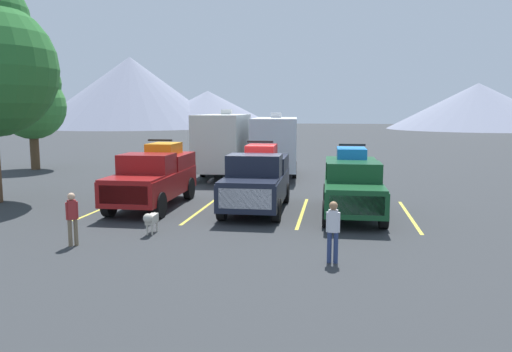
% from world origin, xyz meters
% --- Properties ---
extents(ground_plane, '(240.00, 240.00, 0.00)m').
position_xyz_m(ground_plane, '(0.00, 0.00, 0.00)').
color(ground_plane, '#2D3033').
extents(pickup_truck_a, '(2.24, 5.57, 2.62)m').
position_xyz_m(pickup_truck_a, '(-3.98, -0.10, 1.21)').
color(pickup_truck_a, maroon).
rests_on(pickup_truck_a, ground).
extents(pickup_truck_b, '(2.27, 5.31, 2.60)m').
position_xyz_m(pickup_truck_b, '(0.17, -0.10, 1.19)').
color(pickup_truck_b, black).
rests_on(pickup_truck_b, ground).
extents(pickup_truck_c, '(2.19, 5.50, 2.54)m').
position_xyz_m(pickup_truck_c, '(3.74, -0.32, 1.15)').
color(pickup_truck_c, '#144723').
rests_on(pickup_truck_c, ground).
extents(lot_stripe_a, '(0.12, 5.50, 0.01)m').
position_xyz_m(lot_stripe_a, '(-5.81, -0.36, 0.00)').
color(lot_stripe_a, gold).
rests_on(lot_stripe_a, ground).
extents(lot_stripe_b, '(0.12, 5.50, 0.01)m').
position_xyz_m(lot_stripe_b, '(-1.94, -0.36, 0.00)').
color(lot_stripe_b, gold).
rests_on(lot_stripe_b, ground).
extents(lot_stripe_c, '(0.12, 5.50, 0.01)m').
position_xyz_m(lot_stripe_c, '(1.94, -0.36, 0.00)').
color(lot_stripe_c, gold).
rests_on(lot_stripe_c, ground).
extents(lot_stripe_d, '(0.12, 5.50, 0.01)m').
position_xyz_m(lot_stripe_d, '(5.81, -0.36, 0.00)').
color(lot_stripe_d, gold).
rests_on(lot_stripe_d, ground).
extents(camper_trailer_a, '(3.05, 9.07, 3.84)m').
position_xyz_m(camper_trailer_a, '(-3.38, 9.53, 2.03)').
color(camper_trailer_a, silver).
rests_on(camper_trailer_a, ground).
extents(camper_trailer_b, '(2.98, 7.95, 3.66)m').
position_xyz_m(camper_trailer_b, '(-0.35, 9.61, 1.93)').
color(camper_trailer_b, silver).
rests_on(camper_trailer_b, ground).
extents(person_a, '(0.35, 0.21, 1.57)m').
position_xyz_m(person_a, '(3.10, -6.31, 0.90)').
color(person_a, navy).
rests_on(person_a, ground).
extents(person_b, '(0.29, 0.28, 1.52)m').
position_xyz_m(person_b, '(-4.14, -5.96, 0.88)').
color(person_b, '#726047').
rests_on(person_b, ground).
extents(dog, '(0.29, 0.93, 0.71)m').
position_xyz_m(dog, '(-2.46, -4.39, 0.48)').
color(dog, beige).
rests_on(dog, ground).
extents(tree_b, '(4.17, 4.17, 6.95)m').
position_xyz_m(tree_b, '(-15.96, 10.23, 4.38)').
color(tree_b, brown).
rests_on(tree_b, ground).
extents(mountain_ridge, '(136.57, 45.34, 15.34)m').
position_xyz_m(mountain_ridge, '(3.00, 86.81, 6.71)').
color(mountain_ridge, gray).
rests_on(mountain_ridge, ground).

